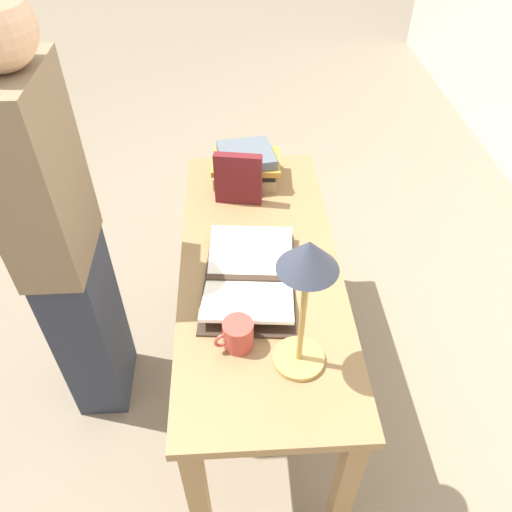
% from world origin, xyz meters
% --- Properties ---
extents(ground_plane, '(12.00, 12.00, 0.00)m').
position_xyz_m(ground_plane, '(0.00, 0.00, 0.00)').
color(ground_plane, gray).
extents(reading_desk, '(1.37, 0.56, 0.74)m').
position_xyz_m(reading_desk, '(0.00, 0.00, 0.62)').
color(reading_desk, '#937047').
rests_on(reading_desk, ground_plane).
extents(open_book, '(0.50, 0.34, 0.06)m').
position_xyz_m(open_book, '(0.10, -0.04, 0.76)').
color(open_book, '#38281E').
rests_on(open_book, reading_desk).
extents(book_stack_tall, '(0.24, 0.29, 0.14)m').
position_xyz_m(book_stack_tall, '(-0.50, -0.02, 0.81)').
color(book_stack_tall, tan).
rests_on(book_stack_tall, reading_desk).
extents(book_standing_upright, '(0.07, 0.19, 0.21)m').
position_xyz_m(book_standing_upright, '(-0.35, -0.06, 0.85)').
color(book_standing_upright, maroon).
rests_on(book_standing_upright, reading_desk).
extents(reading_lamp, '(0.15, 0.15, 0.46)m').
position_xyz_m(reading_lamp, '(0.42, 0.09, 1.09)').
color(reading_lamp, tan).
rests_on(reading_lamp, reading_desk).
extents(coffee_mug, '(0.09, 0.12, 0.09)m').
position_xyz_m(coffee_mug, '(0.35, -0.09, 0.79)').
color(coffee_mug, '#B74238').
rests_on(coffee_mug, reading_desk).
extents(person_reader, '(0.36, 0.23, 1.64)m').
position_xyz_m(person_reader, '(-0.02, -0.67, 0.82)').
color(person_reader, '#2D3342').
rests_on(person_reader, ground_plane).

